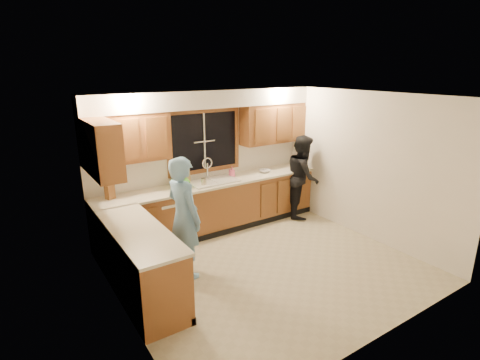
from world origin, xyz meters
The scene contains 26 objects.
floor centered at (0.00, 0.00, 0.00)m, with size 4.20×4.20×0.00m, color #BFB493.
ceiling centered at (0.00, 0.00, 2.50)m, with size 4.20×4.20×0.00m, color silver.
wall_back centered at (0.00, 1.90, 1.25)m, with size 4.20×4.20×0.00m, color white.
wall_left centered at (-2.10, 0.00, 1.25)m, with size 3.80×3.80×0.00m, color white.
wall_right centered at (2.10, 0.00, 1.25)m, with size 3.80×3.80×0.00m, color white.
base_cabinets_back centered at (0.00, 1.60, 0.44)m, with size 4.20×0.60×0.88m, color brown.
base_cabinets_left centered at (-1.80, 0.35, 0.44)m, with size 0.60×1.90×0.88m, color brown.
countertop_back centered at (0.00, 1.58, 0.90)m, with size 4.20×0.63×0.04m, color #EAE1C5.
countertop_left centered at (-1.79, 0.35, 0.90)m, with size 0.63×1.90×0.04m, color #EAE1C5.
upper_cabinets_left centered at (-1.43, 1.73, 1.83)m, with size 1.35×0.33×0.75m, color brown.
upper_cabinets_right centered at (1.43, 1.73, 1.83)m, with size 1.35×0.33×0.75m, color brown.
upper_cabinets_return centered at (-1.94, 1.12, 1.83)m, with size 0.33×0.90×0.75m, color brown.
soffit centered at (0.00, 1.72, 2.35)m, with size 4.20×0.35×0.30m, color silver.
window_frame centered at (0.00, 1.89, 1.60)m, with size 1.44×0.03×1.14m.
sink centered at (0.00, 1.60, 0.86)m, with size 0.86×0.52×0.57m.
dishwasher centered at (-0.85, 1.59, 0.41)m, with size 0.60×0.56×0.82m, color silver.
stove centered at (-1.80, -0.22, 0.45)m, with size 0.58×0.75×0.90m, color silver.
man centered at (-1.09, 0.50, 0.87)m, with size 0.63×0.42×1.74m, color #6FA4D2.
woman centered at (1.82, 1.26, 0.81)m, with size 0.79×0.61×1.62m, color black.
knife_block centered at (-1.76, 1.70, 1.03)m, with size 0.12×0.10×0.23m, color brown.
cutting_board centered at (-0.48, 1.82, 1.11)m, with size 0.28×0.02×0.37m, color tan.
dish_crate centered at (-0.62, 1.61, 0.98)m, with size 0.28×0.26×0.13m, color green.
soap_bottle centered at (0.45, 1.69, 1.02)m, with size 0.09×0.09×0.19m, color #E25581.
bowl centered at (1.14, 1.59, 0.95)m, with size 0.22×0.22×0.05m, color silver.
can_left centered at (-0.26, 1.47, 0.99)m, with size 0.07×0.07×0.13m, color #B8AD8E.
can_right centered at (-0.24, 1.48, 0.98)m, with size 0.07×0.07×0.13m, color #B8AD8E.
Camera 1 is at (-3.09, -3.93, 2.87)m, focal length 28.00 mm.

